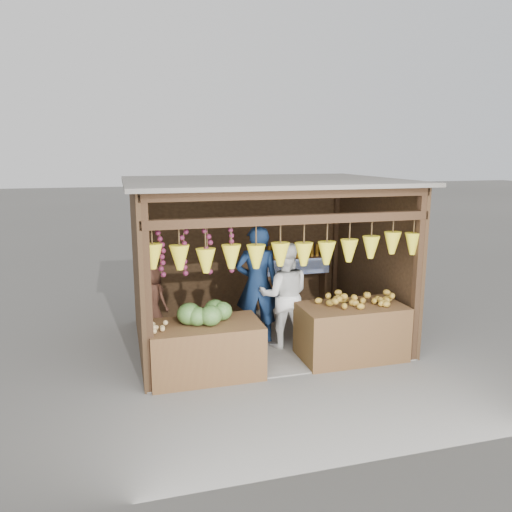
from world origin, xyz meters
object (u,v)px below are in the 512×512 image
Objects in this scene: counter_left at (206,349)px; man_standing at (257,285)px; woman_standing at (284,295)px; vendor_seated at (152,299)px; counter_right at (351,331)px.

man_standing reaches higher than counter_left.
man_standing is 0.49m from woman_standing.
vendor_seated is (-1.67, 0.08, -0.12)m from man_standing.
vendor_seated is (-2.03, 0.38, -0.00)m from woman_standing.
counter_left is at bearing 164.48° from vendor_seated.
counter_left is 1.58m from man_standing.
vendor_seated is (-0.63, 1.11, 0.47)m from counter_left.
counter_right is 1.66m from man_standing.
man_standing is at bearing -25.85° from woman_standing.
woman_standing reaches higher than counter_right.
counter_right is at bearing 151.14° from man_standing.
counter_left is 1.36m from vendor_seated.
woman_standing is (-0.84, 0.71, 0.44)m from counter_right.
woman_standing is at bearing -145.80° from vendor_seated.
counter_right is 0.81× the size of man_standing.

